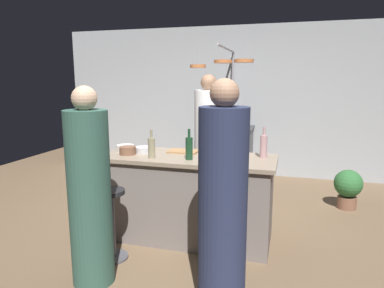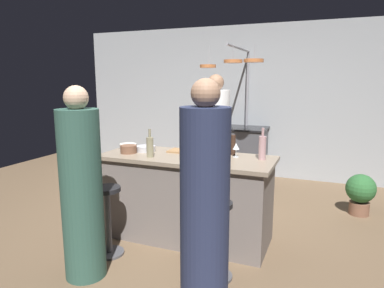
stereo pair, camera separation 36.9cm
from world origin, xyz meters
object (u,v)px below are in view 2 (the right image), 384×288
at_px(stove_range, 242,153).
at_px(mixing_bowl_wooden, 129,149).
at_px(wine_bottle_red, 211,147).
at_px(guest_left, 82,192).
at_px(mixing_bowl_steel, 146,149).
at_px(wine_bottle_green, 186,148).
at_px(mixing_bowl_ceramic, 128,147).
at_px(potted_plant, 360,192).
at_px(wine_bottle_white, 150,147).
at_px(chef, 215,146).
at_px(wine_bottle_rose, 262,147).
at_px(guest_right, 205,206).
at_px(pepper_mill, 233,145).
at_px(bar_stool_right, 217,237).
at_px(wine_glass_near_right_guest, 215,146).
at_px(cutting_board, 184,151).
at_px(wine_glass_by_chef, 236,147).
at_px(bar_stool_left, 108,218).

bearing_deg(stove_range, mixing_bowl_wooden, -104.02).
bearing_deg(wine_bottle_red, guest_left, -132.38).
bearing_deg(mixing_bowl_steel, guest_left, -91.06).
distance_m(wine_bottle_green, mixing_bowl_ceramic, 0.83).
relative_size(potted_plant, wine_bottle_white, 1.80).
bearing_deg(mixing_bowl_wooden, wine_bottle_green, -3.98).
xyz_separation_m(chef, wine_bottle_rose, (0.80, -0.96, 0.21)).
xyz_separation_m(chef, guest_right, (0.61, -2.10, -0.03)).
relative_size(pepper_mill, wine_bottle_white, 0.73).
bearing_deg(wine_bottle_red, wine_bottle_rose, 26.34).
bearing_deg(bar_stool_right, wine_bottle_red, 114.21).
relative_size(bar_stool_right, mixing_bowl_ceramic, 3.59).
height_order(bar_stool_right, wine_glass_near_right_guest, wine_glass_near_right_guest).
xyz_separation_m(wine_bottle_rose, wine_glass_near_right_guest, (-0.47, -0.04, -0.02)).
bearing_deg(wine_bottle_rose, wine_bottle_white, -163.68).
height_order(cutting_board, mixing_bowl_wooden, mixing_bowl_wooden).
bearing_deg(wine_bottle_green, pepper_mill, 45.16).
bearing_deg(mixing_bowl_wooden, wine_bottle_rose, 9.37).
bearing_deg(potted_plant, cutting_board, -146.71).
bearing_deg(guest_left, stove_range, 81.27).
distance_m(wine_bottle_rose, wine_glass_by_chef, 0.27).
xyz_separation_m(chef, bar_stool_right, (0.58, -1.71, -0.44)).
bearing_deg(bar_stool_right, wine_glass_near_right_guest, 109.63).
bearing_deg(wine_bottle_green, stove_range, 91.23).
height_order(wine_bottle_green, wine_bottle_rose, wine_bottle_rose).
relative_size(guest_right, mixing_bowl_wooden, 9.73).
relative_size(guest_right, wine_bottle_red, 5.06).
relative_size(bar_stool_left, pepper_mill, 3.24).
relative_size(bar_stool_left, wine_glass_by_chef, 4.66).
distance_m(wine_bottle_rose, mixing_bowl_wooden, 1.41).
height_order(potted_plant, mixing_bowl_wooden, mixing_bowl_wooden).
relative_size(guest_right, wine_glass_by_chef, 11.56).
distance_m(bar_stool_left, cutting_board, 1.06).
xyz_separation_m(stove_range, bar_stool_left, (-0.56, -3.07, -0.07)).
height_order(guest_right, mixing_bowl_wooden, guest_right).
bearing_deg(guest_left, wine_glass_near_right_guest, 53.45).
xyz_separation_m(guest_left, wine_bottle_white, (0.20, 0.82, 0.25)).
relative_size(pepper_mill, mixing_bowl_wooden, 1.21).
bearing_deg(pepper_mill, mixing_bowl_steel, -169.23).
distance_m(pepper_mill, mixing_bowl_wooden, 1.12).
relative_size(pepper_mill, mixing_bowl_steel, 0.99).
bearing_deg(wine_glass_near_right_guest, wine_glass_by_chef, 12.04).
relative_size(wine_glass_by_chef, mixing_bowl_steel, 0.69).
distance_m(chef, bar_stool_left, 1.84).
bearing_deg(wine_bottle_rose, mixing_bowl_ceramic, -177.51).
xyz_separation_m(cutting_board, wine_bottle_red, (0.41, -0.27, 0.12)).
xyz_separation_m(stove_range, cutting_board, (-0.11, -2.27, 0.46)).
relative_size(bar_stool_left, mixing_bowl_wooden, 3.92).
bearing_deg(mixing_bowl_wooden, mixing_bowl_ceramic, 123.73).
height_order(wine_bottle_rose, mixing_bowl_steel, wine_bottle_rose).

